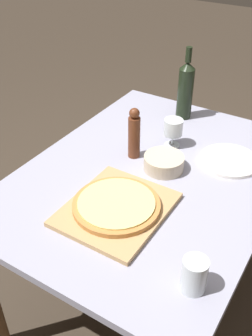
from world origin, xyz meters
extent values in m
plane|color=#382D23|center=(0.00, 0.00, 0.00)|extent=(12.00, 12.00, 0.00)
cube|color=#9393A8|center=(0.00, 0.00, 0.73)|extent=(0.92, 1.25, 0.03)
cylinder|color=brown|center=(-0.40, 0.57, 0.36)|extent=(0.06, 0.06, 0.71)
cube|color=tan|center=(0.01, -0.26, 0.75)|extent=(0.32, 0.38, 0.02)
cylinder|color=#BC7A3D|center=(0.01, -0.26, 0.77)|extent=(0.30, 0.30, 0.02)
cylinder|color=#EAD67A|center=(0.01, -0.26, 0.78)|extent=(0.27, 0.27, 0.01)
cylinder|color=black|center=(-0.09, 0.48, 0.86)|extent=(0.07, 0.07, 0.24)
cone|color=black|center=(-0.09, 0.48, 1.00)|extent=(0.07, 0.07, 0.03)
cylinder|color=black|center=(-0.09, 0.48, 1.05)|extent=(0.03, 0.03, 0.07)
cylinder|color=#5B2D19|center=(-0.12, 0.06, 0.83)|extent=(0.05, 0.05, 0.18)
sphere|color=#5B2D19|center=(-0.12, 0.06, 0.94)|extent=(0.04, 0.04, 0.04)
cylinder|color=silver|center=(-0.02, 0.22, 0.74)|extent=(0.07, 0.07, 0.00)
cylinder|color=silver|center=(-0.02, 0.22, 0.77)|extent=(0.01, 0.01, 0.05)
cylinder|color=silver|center=(-0.02, 0.22, 0.83)|extent=(0.08, 0.08, 0.07)
cylinder|color=beige|center=(0.03, 0.05, 0.77)|extent=(0.16, 0.16, 0.06)
cylinder|color=silver|center=(0.36, -0.42, 0.80)|extent=(0.07, 0.07, 0.11)
cylinder|color=silver|center=(0.23, 0.23, 0.75)|extent=(0.24, 0.24, 0.01)
camera|label=1|loc=(0.57, -1.11, 1.65)|focal=42.00mm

